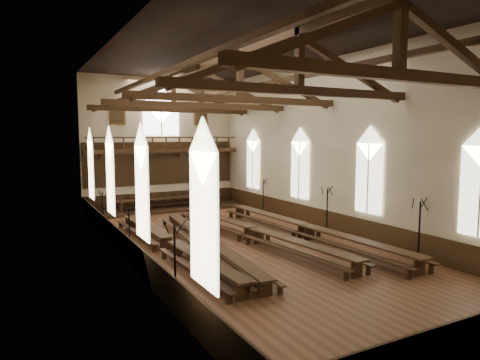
{
  "coord_description": "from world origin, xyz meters",
  "views": [
    {
      "loc": [
        -10.25,
        -19.19,
        5.62
      ],
      "look_at": [
        0.79,
        1.5,
        3.16
      ],
      "focal_mm": 32.0,
      "sensor_mm": 36.0,
      "label": 1
    }
  ],
  "objects_px": {
    "refectory_row_c": "(253,231)",
    "refectory_row_d": "(306,228)",
    "high_table": "(171,199)",
    "candelabrum_right_far": "(263,203)",
    "candelabrum_left_mid": "(130,240)",
    "dais": "(172,209)",
    "candelabrum_left_near": "(175,276)",
    "candelabrum_right_mid": "(327,219)",
    "refectory_row_a": "(171,243)",
    "candelabrum_right_near": "(419,242)",
    "refectory_row_b": "(207,240)",
    "candelabrum_left_far": "(103,216)"
  },
  "relations": [
    {
      "from": "refectory_row_c",
      "to": "refectory_row_d",
      "type": "relative_size",
      "value": 0.98
    },
    {
      "from": "refectory_row_d",
      "to": "high_table",
      "type": "distance_m",
      "value": 12.67
    },
    {
      "from": "candelabrum_right_far",
      "to": "candelabrum_left_mid",
      "type": "bearing_deg",
      "value": -150.87
    },
    {
      "from": "refectory_row_c",
      "to": "candelabrum_right_far",
      "type": "xyz_separation_m",
      "value": [
        4.72,
        6.81,
        0.2
      ]
    },
    {
      "from": "dais",
      "to": "high_table",
      "type": "bearing_deg",
      "value": 0.0
    },
    {
      "from": "candelabrum_left_near",
      "to": "candelabrum_right_mid",
      "type": "distance_m",
      "value": 12.38
    },
    {
      "from": "candelabrum_right_mid",
      "to": "candelabrum_left_near",
      "type": "bearing_deg",
      "value": -153.71
    },
    {
      "from": "refectory_row_a",
      "to": "candelabrum_right_near",
      "type": "distance_m",
      "value": 11.34
    },
    {
      "from": "refectory_row_b",
      "to": "candelabrum_right_near",
      "type": "bearing_deg",
      "value": -38.95
    },
    {
      "from": "high_table",
      "to": "candelabrum_right_mid",
      "type": "height_order",
      "value": "candelabrum_right_mid"
    },
    {
      "from": "refectory_row_b",
      "to": "high_table",
      "type": "height_order",
      "value": "high_table"
    },
    {
      "from": "refectory_row_b",
      "to": "candelabrum_left_mid",
      "type": "relative_size",
      "value": 5.97
    },
    {
      "from": "dais",
      "to": "candelabrum_left_near",
      "type": "height_order",
      "value": "candelabrum_left_near"
    },
    {
      "from": "high_table",
      "to": "refectory_row_b",
      "type": "bearing_deg",
      "value": -100.87
    },
    {
      "from": "candelabrum_left_mid",
      "to": "candelabrum_right_near",
      "type": "height_order",
      "value": "candelabrum_right_near"
    },
    {
      "from": "refectory_row_d",
      "to": "candelabrum_right_near",
      "type": "xyz_separation_m",
      "value": [
        1.93,
        -5.71,
        0.28
      ]
    },
    {
      "from": "refectory_row_c",
      "to": "candelabrum_right_far",
      "type": "height_order",
      "value": "candelabrum_right_far"
    },
    {
      "from": "high_table",
      "to": "candelabrum_right_near",
      "type": "height_order",
      "value": "candelabrum_right_near"
    },
    {
      "from": "refectory_row_c",
      "to": "refectory_row_a",
      "type": "bearing_deg",
      "value": -177.8
    },
    {
      "from": "refectory_row_c",
      "to": "candelabrum_left_far",
      "type": "xyz_separation_m",
      "value": [
        -6.38,
        7.2,
        0.14
      ]
    },
    {
      "from": "refectory_row_d",
      "to": "dais",
      "type": "relative_size",
      "value": 1.32
    },
    {
      "from": "refectory_row_d",
      "to": "candelabrum_left_far",
      "type": "distance_m",
      "value": 12.22
    },
    {
      "from": "candelabrum_right_far",
      "to": "dais",
      "type": "bearing_deg",
      "value": 139.85
    },
    {
      "from": "candelabrum_left_mid",
      "to": "candelabrum_right_near",
      "type": "xyz_separation_m",
      "value": [
        11.1,
        -7.21,
        0.17
      ]
    },
    {
      "from": "refectory_row_c",
      "to": "candelabrum_right_near",
      "type": "height_order",
      "value": "candelabrum_right_near"
    },
    {
      "from": "dais",
      "to": "candelabrum_left_near",
      "type": "distance_m",
      "value": 18.04
    },
    {
      "from": "dais",
      "to": "refectory_row_d",
      "type": "bearing_deg",
      "value": -74.35
    },
    {
      "from": "refectory_row_d",
      "to": "candelabrum_left_mid",
      "type": "distance_m",
      "value": 9.29
    },
    {
      "from": "refectory_row_b",
      "to": "candelabrum_left_far",
      "type": "xyz_separation_m",
      "value": [
        -3.5,
        7.64,
        0.21
      ]
    },
    {
      "from": "refectory_row_a",
      "to": "candelabrum_right_mid",
      "type": "distance_m",
      "value": 9.36
    },
    {
      "from": "candelabrum_right_near",
      "to": "candelabrum_right_far",
      "type": "relative_size",
      "value": 1.14
    },
    {
      "from": "dais",
      "to": "candelabrum_left_near",
      "type": "xyz_separation_m",
      "value": [
        -5.75,
        -17.08,
        0.75
      ]
    },
    {
      "from": "refectory_row_d",
      "to": "candelabrum_left_mid",
      "type": "xyz_separation_m",
      "value": [
        -9.17,
        1.5,
        0.11
      ]
    },
    {
      "from": "high_table",
      "to": "candelabrum_right_mid",
      "type": "bearing_deg",
      "value": -65.25
    },
    {
      "from": "high_table",
      "to": "candelabrum_right_mid",
      "type": "xyz_separation_m",
      "value": [
        5.35,
        -11.6,
        -0.02
      ]
    },
    {
      "from": "refectory_row_b",
      "to": "refectory_row_c",
      "type": "bearing_deg",
      "value": 8.76
    },
    {
      "from": "refectory_row_c",
      "to": "refectory_row_b",
      "type": "bearing_deg",
      "value": -171.24
    },
    {
      "from": "refectory_row_a",
      "to": "refectory_row_d",
      "type": "bearing_deg",
      "value": -5.42
    },
    {
      "from": "refectory_row_d",
      "to": "candelabrum_right_far",
      "type": "height_order",
      "value": "candelabrum_right_far"
    },
    {
      "from": "refectory_row_b",
      "to": "refectory_row_d",
      "type": "bearing_deg",
      "value": -4.41
    },
    {
      "from": "refectory_row_c",
      "to": "candelabrum_left_near",
      "type": "distance_m",
      "value": 8.6
    },
    {
      "from": "candelabrum_left_far",
      "to": "refectory_row_a",
      "type": "bearing_deg",
      "value": -76.66
    },
    {
      "from": "candelabrum_left_far",
      "to": "candelabrum_right_mid",
      "type": "height_order",
      "value": "candelabrum_right_mid"
    },
    {
      "from": "refectory_row_d",
      "to": "candelabrum_left_mid",
      "type": "height_order",
      "value": "candelabrum_left_mid"
    },
    {
      "from": "candelabrum_right_mid",
      "to": "high_table",
      "type": "bearing_deg",
      "value": 114.75
    },
    {
      "from": "candelabrum_left_mid",
      "to": "refectory_row_d",
      "type": "bearing_deg",
      "value": -9.3
    },
    {
      "from": "candelabrum_left_mid",
      "to": "candelabrum_right_near",
      "type": "relative_size",
      "value": 0.8
    },
    {
      "from": "refectory_row_b",
      "to": "dais",
      "type": "xyz_separation_m",
      "value": [
        2.26,
        11.76,
        -0.4
      ]
    },
    {
      "from": "candelabrum_right_far",
      "to": "refectory_row_b",
      "type": "bearing_deg",
      "value": -136.37
    },
    {
      "from": "refectory_row_d",
      "to": "candelabrum_right_mid",
      "type": "xyz_separation_m",
      "value": [
        1.93,
        0.6,
        0.24
      ]
    }
  ]
}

